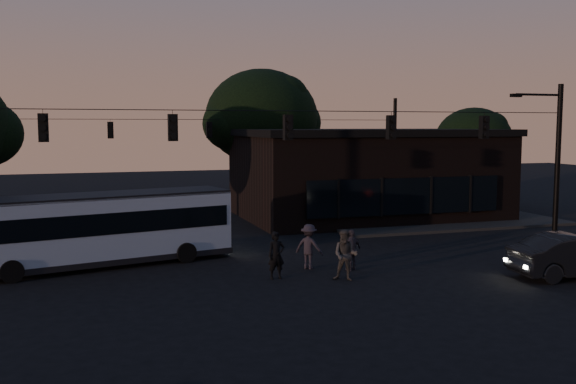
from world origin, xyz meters
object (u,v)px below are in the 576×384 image
object	(u,v)px
bus	(103,226)
building	(366,173)
car	(576,256)
pedestrian_b	(345,255)
pedestrian_d	(309,246)
pedestrian_a	(276,255)
pedestrian_c	(352,250)

from	to	relation	value
bus	building	bearing A→B (deg)	18.09
building	car	xyz separation A→B (m)	(0.58, -17.11, -1.89)
pedestrian_b	pedestrian_d	world-z (taller)	pedestrian_b
bus	pedestrian_d	bearing A→B (deg)	-34.35
car	pedestrian_a	xyz separation A→B (m)	(-10.65, 3.26, 0.06)
pedestrian_b	pedestrian_c	size ratio (longest dim) A/B	1.16
pedestrian_a	pedestrian_d	bearing A→B (deg)	32.43
building	bus	distance (m)	18.71
bus	pedestrian_a	size ratio (longest dim) A/B	6.05
building	car	distance (m)	17.22
bus	pedestrian_c	bearing A→B (deg)	-35.41
car	pedestrian_d	size ratio (longest dim) A/B	2.79
building	pedestrian_d	distance (m)	15.25
pedestrian_a	pedestrian_b	world-z (taller)	pedestrian_b
pedestrian_a	pedestrian_c	bearing A→B (deg)	4.73
building	pedestrian_a	size ratio (longest dim) A/B	8.78
pedestrian_c	pedestrian_d	distance (m)	1.69
pedestrian_c	pedestrian_d	bearing A→B (deg)	-53.58
building	pedestrian_a	xyz separation A→B (m)	(-10.06, -13.85, -1.83)
pedestrian_a	pedestrian_c	distance (m)	3.24
pedestrian_a	pedestrian_c	xyz separation A→B (m)	(3.21, 0.43, -0.07)
pedestrian_a	pedestrian_b	size ratio (longest dim) A/B	0.94
pedestrian_b	pedestrian_d	bearing A→B (deg)	137.89
car	pedestrian_a	bearing A→B (deg)	78.59
bus	pedestrian_c	world-z (taller)	bus
pedestrian_a	pedestrian_b	bearing A→B (deg)	-26.53
building	pedestrian_d	size ratio (longest dim) A/B	8.70
pedestrian_c	building	bearing A→B (deg)	-142.87
car	pedestrian_d	bearing A→B (deg)	69.00
bus	pedestrian_d	xyz separation A→B (m)	(7.68, -3.03, -0.75)
car	pedestrian_d	world-z (taller)	pedestrian_d
bus	car	world-z (taller)	bus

